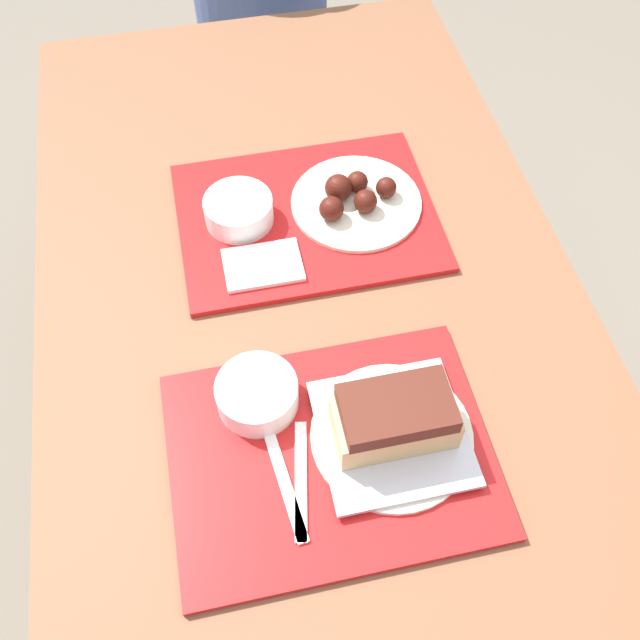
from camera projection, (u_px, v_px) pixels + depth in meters
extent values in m
plane|color=#706656|center=(321.00, 509.00, 1.75)|extent=(12.00, 12.00, 0.00)
cube|color=brown|center=(321.00, 342.00, 1.12)|extent=(0.87, 1.73, 0.04)
cylinder|color=brown|center=(114.00, 199.00, 1.83)|extent=(0.07, 0.07, 0.74)
cylinder|color=brown|center=(397.00, 157.00, 1.92)|extent=(0.07, 0.07, 0.74)
cube|color=brown|center=(240.00, 85.00, 1.99)|extent=(0.83, 0.28, 0.04)
cylinder|color=brown|center=(130.00, 165.00, 2.13)|extent=(0.06, 0.06, 0.42)
cylinder|color=brown|center=(360.00, 131.00, 2.22)|extent=(0.06, 0.06, 0.42)
cube|color=red|center=(330.00, 454.00, 0.99)|extent=(0.44, 0.34, 0.01)
cube|color=red|center=(307.00, 217.00, 1.24)|extent=(0.44, 0.34, 0.01)
cylinder|color=white|center=(257.00, 394.00, 1.01)|extent=(0.12, 0.12, 0.05)
cylinder|color=beige|center=(256.00, 388.00, 0.99)|extent=(0.10, 0.10, 0.01)
cylinder|color=beige|center=(392.00, 435.00, 0.99)|extent=(0.23, 0.23, 0.01)
cube|color=silver|center=(392.00, 433.00, 0.99)|extent=(0.20, 0.20, 0.01)
cube|color=#DBB275|center=(394.00, 423.00, 0.96)|extent=(0.16, 0.08, 0.06)
cube|color=#4C1E14|center=(397.00, 408.00, 0.92)|extent=(0.15, 0.09, 0.03)
cube|color=white|center=(285.00, 483.00, 0.95)|extent=(0.03, 0.17, 0.00)
cube|color=white|center=(301.00, 480.00, 0.96)|extent=(0.05, 0.17, 0.00)
cylinder|color=white|center=(239.00, 210.00, 1.21)|extent=(0.12, 0.12, 0.05)
cylinder|color=beige|center=(238.00, 203.00, 1.19)|extent=(0.10, 0.10, 0.01)
cylinder|color=beige|center=(356.00, 202.00, 1.24)|extent=(0.23, 0.23, 0.01)
sphere|color=#42140C|center=(386.00, 187.00, 1.23)|extent=(0.04, 0.04, 0.04)
sphere|color=#42140C|center=(357.00, 182.00, 1.24)|extent=(0.04, 0.04, 0.04)
sphere|color=#42140C|center=(338.00, 188.00, 1.23)|extent=(0.05, 0.05, 0.05)
sphere|color=#42140C|center=(331.00, 209.00, 1.20)|extent=(0.04, 0.04, 0.04)
sphere|color=#42140C|center=(365.00, 201.00, 1.21)|extent=(0.04, 0.04, 0.04)
cube|color=white|center=(263.00, 265.00, 1.16)|extent=(0.13, 0.09, 0.01)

